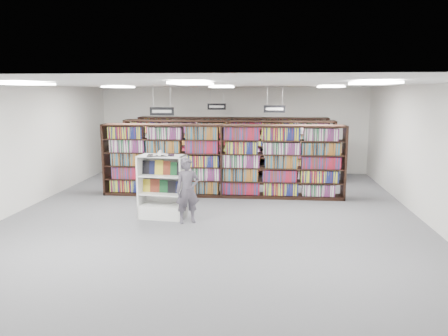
# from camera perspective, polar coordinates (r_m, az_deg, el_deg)

# --- Properties ---
(floor) EXTENTS (12.00, 12.00, 0.00)m
(floor) POSITION_cam_1_polar(r_m,az_deg,el_deg) (10.93, -1.33, -6.12)
(floor) COLOR #4F5054
(floor) RESTS_ON ground
(ceiling) EXTENTS (10.00, 12.00, 0.10)m
(ceiling) POSITION_cam_1_polar(r_m,az_deg,el_deg) (10.51, -1.40, 10.90)
(ceiling) COLOR silver
(ceiling) RESTS_ON wall_back
(wall_back) EXTENTS (10.00, 0.10, 3.20)m
(wall_back) POSITION_cam_1_polar(r_m,az_deg,el_deg) (16.54, 1.17, 4.98)
(wall_back) COLOR silver
(wall_back) RESTS_ON ground
(wall_front) EXTENTS (10.00, 0.10, 3.20)m
(wall_front) POSITION_cam_1_polar(r_m,az_deg,el_deg) (4.82, -10.12, -7.30)
(wall_front) COLOR silver
(wall_front) RESTS_ON ground
(wall_left) EXTENTS (0.10, 12.00, 3.20)m
(wall_left) POSITION_cam_1_polar(r_m,az_deg,el_deg) (12.25, -25.27, 2.31)
(wall_left) COLOR silver
(wall_left) RESTS_ON ground
(wall_right) EXTENTS (0.10, 12.00, 3.20)m
(wall_right) POSITION_cam_1_polar(r_m,az_deg,el_deg) (11.16, 25.05, 1.68)
(wall_right) COLOR silver
(wall_right) RESTS_ON ground
(bookshelf_row_near) EXTENTS (7.00, 0.60, 2.10)m
(bookshelf_row_near) POSITION_cam_1_polar(r_m,az_deg,el_deg) (12.65, -0.25, 0.95)
(bookshelf_row_near) COLOR black
(bookshelf_row_near) RESTS_ON floor
(bookshelf_row_mid) EXTENTS (7.00, 0.60, 2.10)m
(bookshelf_row_mid) POSITION_cam_1_polar(r_m,az_deg,el_deg) (14.62, 0.55, 2.16)
(bookshelf_row_mid) COLOR black
(bookshelf_row_mid) RESTS_ON floor
(bookshelf_row_far) EXTENTS (7.00, 0.60, 2.10)m
(bookshelf_row_far) POSITION_cam_1_polar(r_m,az_deg,el_deg) (16.30, 1.08, 2.96)
(bookshelf_row_far) COLOR black
(bookshelf_row_far) RESTS_ON floor
(aisle_sign_left) EXTENTS (0.65, 0.02, 0.80)m
(aisle_sign_left) POSITION_cam_1_polar(r_m,az_deg,el_deg) (11.77, -8.11, 7.44)
(aisle_sign_left) COLOR #B2B2B7
(aisle_sign_left) RESTS_ON ceiling
(aisle_sign_right) EXTENTS (0.65, 0.02, 0.80)m
(aisle_sign_right) POSITION_cam_1_polar(r_m,az_deg,el_deg) (13.44, 6.62, 7.76)
(aisle_sign_right) COLOR #B2B2B7
(aisle_sign_right) RESTS_ON ceiling
(aisle_sign_center) EXTENTS (0.65, 0.02, 0.80)m
(aisle_sign_center) POSITION_cam_1_polar(r_m,az_deg,el_deg) (15.54, -0.97, 8.10)
(aisle_sign_center) COLOR #B2B2B7
(aisle_sign_center) RESTS_ON ceiling
(troffer_front_left) EXTENTS (0.60, 1.20, 0.04)m
(troffer_front_left) POSITION_cam_1_polar(r_m,az_deg,el_deg) (8.57, -24.72, 9.98)
(troffer_front_left) COLOR white
(troffer_front_left) RESTS_ON ceiling
(troffer_front_center) EXTENTS (0.60, 1.20, 0.04)m
(troffer_front_center) POSITION_cam_1_polar(r_m,az_deg,el_deg) (7.54, -4.23, 10.98)
(troffer_front_center) COLOR white
(troffer_front_center) RESTS_ON ceiling
(troffer_front_right) EXTENTS (0.60, 1.20, 0.04)m
(troffer_front_right) POSITION_cam_1_polar(r_m,az_deg,el_deg) (7.63, 18.98, 10.47)
(troffer_front_right) COLOR white
(troffer_front_right) RESTS_ON ceiling
(troffer_back_left) EXTENTS (0.60, 1.20, 0.04)m
(troffer_back_left) POSITION_cam_1_polar(r_m,az_deg,el_deg) (13.15, -13.60, 10.25)
(troffer_back_left) COLOR white
(troffer_back_left) RESTS_ON ceiling
(troffer_back_center) EXTENTS (0.60, 1.20, 0.04)m
(troffer_back_center) POSITION_cam_1_polar(r_m,az_deg,el_deg) (12.49, -0.26, 10.56)
(troffer_back_center) COLOR white
(troffer_back_center) RESTS_ON ceiling
(troffer_back_right) EXTENTS (0.60, 1.20, 0.04)m
(troffer_back_right) POSITION_cam_1_polar(r_m,az_deg,el_deg) (12.55, 13.73, 10.28)
(troffer_back_right) COLOR white
(troffer_back_right) RESTS_ON ceiling
(endcap_display) EXTENTS (1.15, 0.66, 1.54)m
(endcap_display) POSITION_cam_1_polar(r_m,az_deg,el_deg) (10.68, -7.96, -3.76)
(endcap_display) COLOR white
(endcap_display) RESTS_ON floor
(open_book) EXTENTS (0.68, 0.47, 0.13)m
(open_book) POSITION_cam_1_polar(r_m,az_deg,el_deg) (10.40, -8.31, 1.79)
(open_book) COLOR black
(open_book) RESTS_ON endcap_display
(shopper) EXTENTS (0.65, 0.55, 1.53)m
(shopper) POSITION_cam_1_polar(r_m,az_deg,el_deg) (10.15, -4.78, -2.96)
(shopper) COLOR #544E5A
(shopper) RESTS_ON floor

